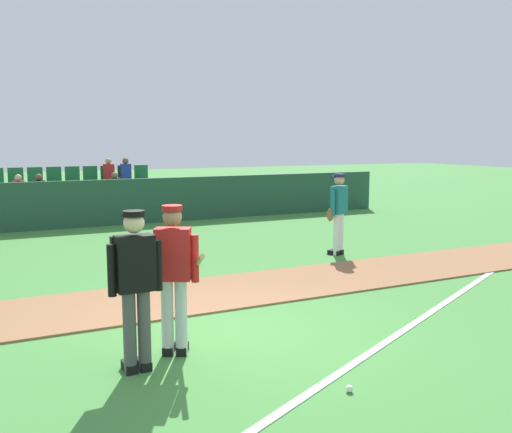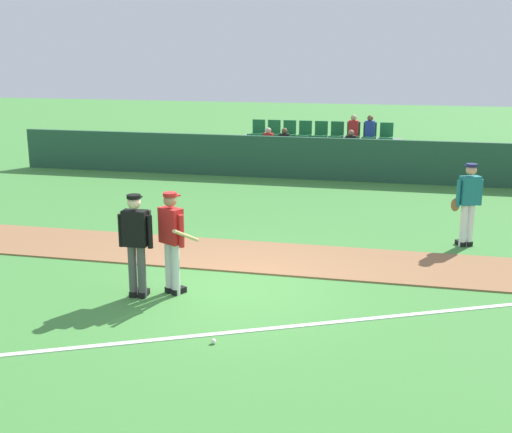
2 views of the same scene
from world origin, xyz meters
name	(u,v)px [view 2 (image 2 of 2)]	position (x,y,z in m)	size (l,w,h in m)	color
ground_plane	(229,289)	(0.00, 0.00, 0.00)	(80.00, 80.00, 0.00)	#42843A
infield_dirt_path	(253,256)	(0.00, 1.86, 0.01)	(28.00, 2.00, 0.03)	#936642
foul_line_chalk	(405,315)	(3.00, -0.50, 0.01)	(12.00, 0.10, 0.01)	white
dugout_fence	(313,159)	(0.00, 10.13, 0.67)	(20.00, 0.16, 1.34)	#234C38
stadium_bleachers	(319,157)	(0.01, 11.57, 0.50)	(5.55, 2.10, 1.90)	slate
batter_red_jersey	(172,239)	(-0.86, -0.41, 0.97)	(0.64, 0.79, 1.76)	silver
umpire_home_plate	(136,240)	(-1.39, -0.68, 1.00)	(0.59, 0.31, 1.76)	#4C4C4C
runner_teal_jersey	(468,202)	(4.18, 3.60, 0.96)	(0.65, 0.42, 1.76)	white
baseball	(214,341)	(0.36, -2.14, 0.04)	(0.07, 0.07, 0.07)	white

